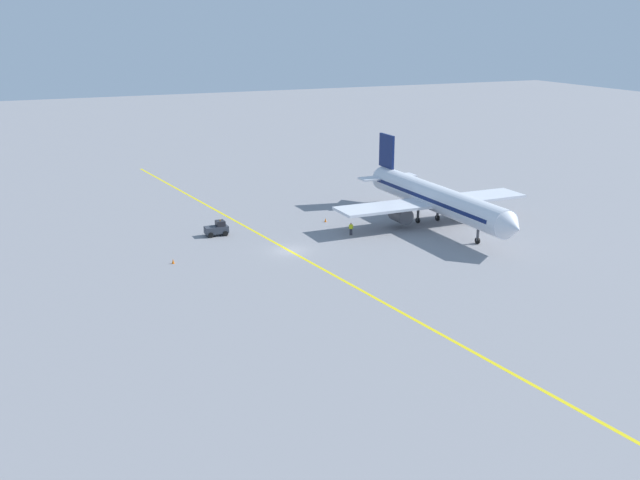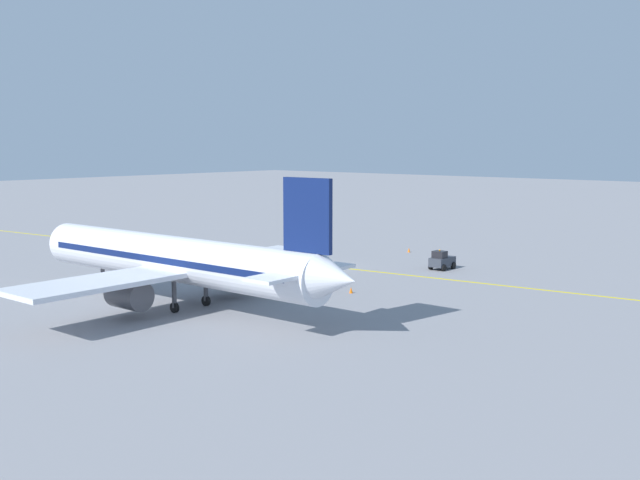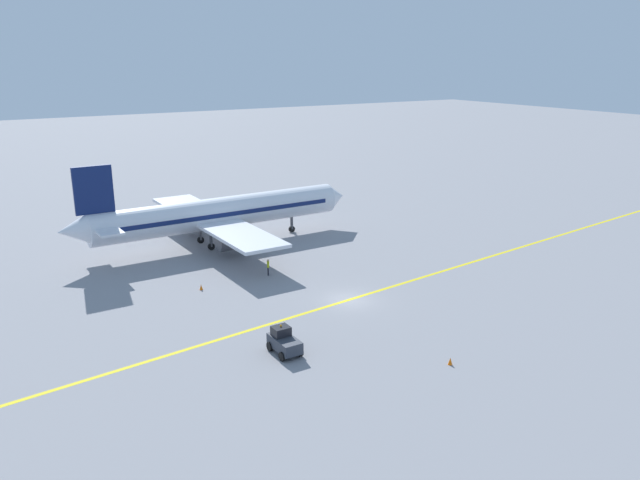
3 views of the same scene
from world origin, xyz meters
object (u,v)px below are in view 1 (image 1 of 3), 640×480
at_px(traffic_cone_near_nose, 326,220).
at_px(ground_crew_worker, 351,228).
at_px(traffic_cone_mid_apron, 173,261).
at_px(baggage_tug_dark, 217,229).
at_px(airplane_at_gate, 435,198).

bearing_deg(traffic_cone_near_nose, ground_crew_worker, 92.91).
relative_size(ground_crew_worker, traffic_cone_mid_apron, 3.05).
bearing_deg(baggage_tug_dark, airplane_at_gate, 166.85).
xyz_separation_m(ground_crew_worker, traffic_cone_near_nose, (0.37, -7.35, -0.63)).
bearing_deg(ground_crew_worker, traffic_cone_mid_apron, 5.81).
xyz_separation_m(baggage_tug_dark, traffic_cone_near_nose, (-15.71, -0.49, -0.63)).
bearing_deg(traffic_cone_near_nose, baggage_tug_dark, 1.78).
height_order(ground_crew_worker, traffic_cone_near_nose, ground_crew_worker).
bearing_deg(airplane_at_gate, traffic_cone_mid_apron, 4.02).
height_order(airplane_at_gate, traffic_cone_mid_apron, airplane_at_gate).
distance_m(ground_crew_worker, traffic_cone_mid_apron, 24.17).
relative_size(baggage_tug_dark, ground_crew_worker, 1.79).
height_order(baggage_tug_dark, traffic_cone_near_nose, baggage_tug_dark).
bearing_deg(airplane_at_gate, baggage_tug_dark, -13.15).
xyz_separation_m(airplane_at_gate, ground_crew_worker, (12.72, 0.14, -2.80)).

